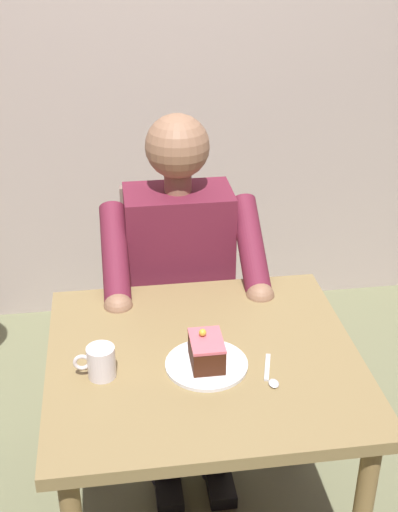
# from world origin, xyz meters

# --- Properties ---
(dining_table) EXTENTS (0.84, 0.78, 0.74)m
(dining_table) POSITION_xyz_m (0.00, 0.00, 0.63)
(dining_table) COLOR olive
(dining_table) RESTS_ON ground
(chair) EXTENTS (0.42, 0.42, 0.92)m
(chair) POSITION_xyz_m (0.00, -0.68, 0.51)
(chair) COLOR #765E55
(chair) RESTS_ON ground
(seated_person) EXTENTS (0.53, 0.58, 1.23)m
(seated_person) POSITION_xyz_m (0.00, -0.50, 0.65)
(seated_person) COLOR maroon
(seated_person) RESTS_ON ground
(dessert_plate) EXTENTS (0.22, 0.22, 0.01)m
(dessert_plate) POSITION_xyz_m (-0.00, 0.05, 0.74)
(dessert_plate) COLOR white
(dessert_plate) RESTS_ON dining_table
(cake_slice) EXTENTS (0.08, 0.12, 0.10)m
(cake_slice) POSITION_xyz_m (-0.00, 0.05, 0.78)
(cake_slice) COLOR #3F1C0D
(cake_slice) RESTS_ON dessert_plate
(coffee_cup) EXTENTS (0.11, 0.07, 0.09)m
(coffee_cup) POSITION_xyz_m (0.27, 0.05, 0.78)
(coffee_cup) COLOR silver
(coffee_cup) RESTS_ON dining_table
(dessert_spoon) EXTENTS (0.04, 0.14, 0.01)m
(dessert_spoon) POSITION_xyz_m (-0.16, 0.12, 0.74)
(dessert_spoon) COLOR silver
(dessert_spoon) RESTS_ON dining_table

